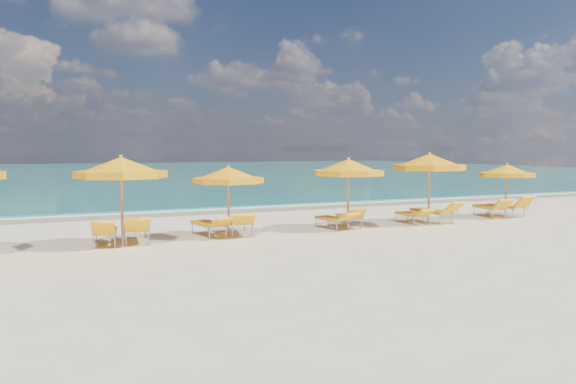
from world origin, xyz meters
name	(u,v)px	position (x,y,z in m)	size (l,w,h in m)	color
ground_plane	(308,234)	(0.00, 0.00, 0.00)	(120.00, 120.00, 0.00)	beige
ocean	(112,173)	(0.00, 48.00, 0.00)	(120.00, 80.00, 0.30)	#147367
wet_sand_band	(232,210)	(0.00, 7.40, 0.00)	(120.00, 2.60, 0.01)	tan
foam_line	(226,208)	(0.00, 8.20, 0.00)	(120.00, 1.20, 0.03)	white
whitecap_near	(70,198)	(-6.00, 17.00, 0.00)	(14.00, 0.36, 0.05)	white
whitecap_far	(262,184)	(8.00, 24.00, 0.00)	(18.00, 0.30, 0.05)	white
umbrella_1	(121,168)	(-5.59, 0.00, 2.12)	(2.68, 2.68, 2.49)	tan
umbrella_2	(228,176)	(-2.45, 0.42, 1.84)	(2.66, 2.66, 2.16)	tan
umbrella_3	(348,168)	(1.59, 0.26, 2.02)	(2.40, 2.40, 2.36)	tan
umbrella_4	(429,163)	(4.88, 0.29, 2.16)	(3.02, 3.02, 2.53)	tan
umbrella_5	(507,171)	(8.80, 0.59, 1.78)	(2.36, 2.36, 2.09)	tan
lounger_1_left	(105,237)	(-5.99, 0.47, 0.22)	(0.88, 1.88, 0.81)	#A5A8AD
lounger_1_right	(136,234)	(-5.14, 0.59, 0.25)	(0.88, 2.08, 0.86)	#A5A8AD
lounger_2_left	(210,229)	(-2.93, 0.80, 0.22)	(0.90, 1.96, 0.71)	#A5A8AD
lounger_2_right	(239,226)	(-1.99, 0.77, 0.25)	(1.02, 2.15, 0.81)	#A5A8AD
lounger_3_left	(333,223)	(1.23, 0.61, 0.20)	(0.82, 1.77, 0.65)	#A5A8AD
lounger_3_right	(349,221)	(1.99, 0.85, 0.21)	(0.88, 1.77, 0.73)	#A5A8AD
lounger_4_left	(411,218)	(4.38, 0.60, 0.20)	(0.60, 1.70, 0.64)	#A5A8AD
lounger_4_right	(433,216)	(5.30, 0.58, 0.25)	(1.00, 2.12, 0.86)	#A5A8AD
lounger_5_left	(490,211)	(8.35, 0.94, 0.23)	(0.97, 1.96, 0.82)	#A5A8AD
lounger_5_right	(507,210)	(9.20, 0.89, 0.24)	(0.73, 1.94, 0.90)	#A5A8AD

